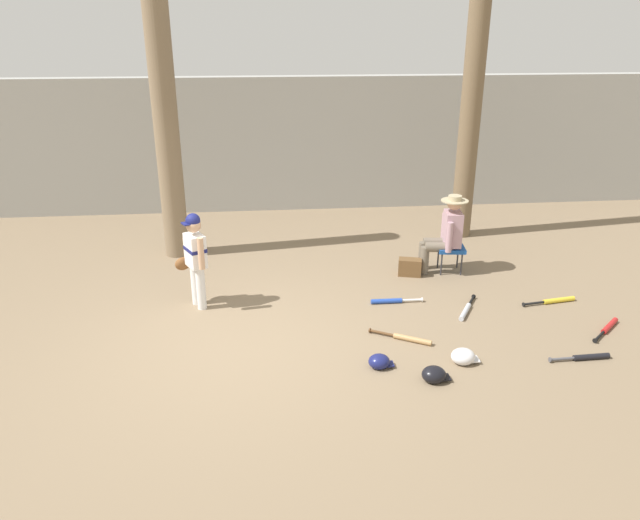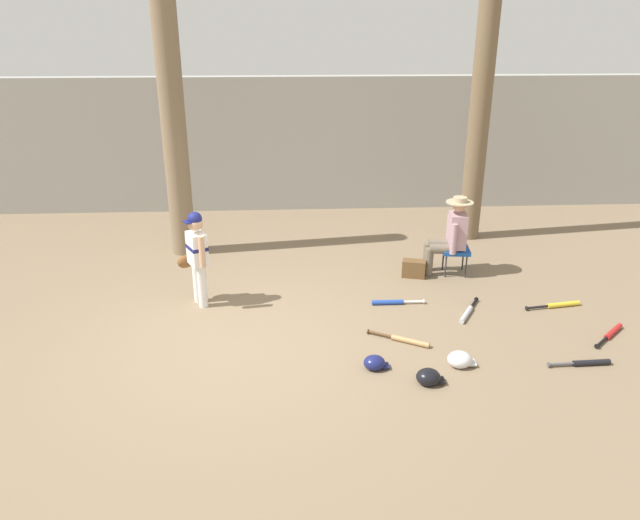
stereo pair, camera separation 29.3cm
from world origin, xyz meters
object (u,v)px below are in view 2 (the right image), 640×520
object	(u,v)px
batting_helmet_white	(460,360)
seated_spectator	(450,233)
young_ballplayer	(196,253)
batting_helmet_navy	(375,363)
tree_behind_spectator	(481,100)
bat_blue_youth	(392,302)
handbag_beside_stool	(414,269)
batting_helmet_black	(429,377)
tree_near_player	(174,130)
bat_wood_tan	(405,340)
bat_yellow_trainer	(559,305)
bat_aluminum_silver	(467,313)
bat_red_barrel	(611,333)
folding_stool	(455,251)
bat_black_composite	(586,363)

from	to	relation	value
batting_helmet_white	seated_spectator	bearing A→B (deg)	78.63
young_ballplayer	batting_helmet_navy	world-z (taller)	young_ballplayer
tree_behind_spectator	bat_blue_youth	world-z (taller)	tree_behind_spectator
handbag_beside_stool	batting_helmet_black	distance (m)	2.87
tree_near_player	bat_wood_tan	bearing A→B (deg)	-46.05
bat_yellow_trainer	bat_blue_youth	bearing A→B (deg)	174.69
young_ballplayer	bat_blue_youth	size ratio (longest dim) A/B	1.83
tree_behind_spectator	batting_helmet_white	size ratio (longest dim) A/B	16.66
tree_near_player	bat_aluminum_silver	bearing A→B (deg)	-32.19
bat_red_barrel	batting_helmet_black	distance (m)	2.63
folding_stool	batting_helmet_white	xyz separation A→B (m)	(-0.62, -2.61, -0.28)
seated_spectator	bat_yellow_trainer	xyz separation A→B (m)	(1.21, -1.24, -0.61)
bat_wood_tan	batting_helmet_navy	bearing A→B (deg)	-129.13
bat_blue_youth	seated_spectator	bearing A→B (deg)	45.18
bat_aluminum_silver	bat_black_composite	distance (m)	1.62
folding_stool	bat_wood_tan	distance (m)	2.37
folding_stool	bat_red_barrel	bearing A→B (deg)	-55.00
bat_wood_tan	batting_helmet_white	xyz separation A→B (m)	(0.51, -0.55, 0.05)
bat_blue_youth	bat_red_barrel	bearing A→B (deg)	-21.68
tree_behind_spectator	bat_aluminum_silver	size ratio (longest dim) A/B	7.80
tree_behind_spectator	seated_spectator	bearing A→B (deg)	-115.91
bat_aluminum_silver	bat_blue_youth	world-z (taller)	same
bat_aluminum_silver	bat_blue_youth	distance (m)	1.01
bat_red_barrel	bat_yellow_trainer	size ratio (longest dim) A/B	0.75
tree_near_player	tree_behind_spectator	world-z (taller)	tree_behind_spectator
young_ballplayer	handbag_beside_stool	size ratio (longest dim) A/B	3.84
bat_aluminum_silver	bat_blue_youth	xyz separation A→B (m)	(-0.94, 0.37, 0.00)
bat_yellow_trainer	batting_helmet_navy	world-z (taller)	batting_helmet_navy
young_ballplayer	handbag_beside_stool	bearing A→B (deg)	13.69
bat_blue_youth	young_ballplayer	bearing A→B (deg)	176.17
batting_helmet_black	handbag_beside_stool	bearing A→B (deg)	81.73
bat_aluminum_silver	batting_helmet_white	xyz separation A→B (m)	(-0.44, -1.22, 0.05)
folding_stool	seated_spectator	bearing A→B (deg)	173.26
bat_red_barrel	batting_helmet_white	distance (m)	2.13
folding_stool	tree_near_player	bearing A→B (deg)	164.69
bat_black_composite	handbag_beside_stool	bearing A→B (deg)	118.94
tree_behind_spectator	bat_blue_youth	bearing A→B (deg)	-124.33
tree_behind_spectator	bat_yellow_trainer	world-z (taller)	tree_behind_spectator
handbag_beside_stool	bat_black_composite	xyz separation A→B (m)	(1.43, -2.59, -0.10)
bat_red_barrel	bat_yellow_trainer	world-z (taller)	same
bat_blue_youth	batting_helmet_black	distance (m)	1.92
folding_stool	bat_red_barrel	size ratio (longest dim) A/B	0.76
bat_blue_youth	bat_wood_tan	size ratio (longest dim) A/B	1.01
folding_stool	bat_aluminum_silver	bearing A→B (deg)	-97.61
tree_near_player	bat_yellow_trainer	world-z (taller)	tree_near_player
tree_near_player	bat_aluminum_silver	xyz separation A→B (m)	(4.05, -2.55, -1.98)
tree_behind_spectator	bat_aluminum_silver	bearing A→B (deg)	-106.16
bat_wood_tan	tree_behind_spectator	bearing A→B (deg)	63.73
batting_helmet_navy	bat_red_barrel	bearing A→B (deg)	10.97
folding_stool	bat_blue_youth	world-z (taller)	folding_stool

